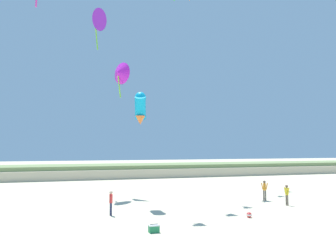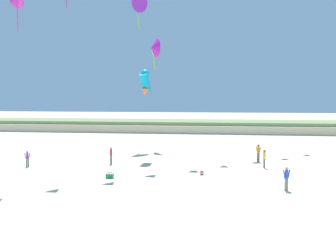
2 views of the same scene
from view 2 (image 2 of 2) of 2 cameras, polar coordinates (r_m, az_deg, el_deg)
name	(u,v)px [view 2 (image 2 of 2)]	position (r m, az deg, el deg)	size (l,w,h in m)	color
ground_plane	(111,205)	(21.98, -9.07, -13.60)	(240.00, 240.00, 0.00)	beige
dune_ridge	(180,126)	(65.84, 1.86, -1.18)	(120.00, 10.58, 1.95)	beige
person_near_left	(111,154)	(34.39, -9.13, -5.65)	(0.23, 0.59, 1.69)	#282D4C
person_near_right	(287,177)	(25.88, 18.48, -8.90)	(0.56, 0.32, 1.67)	gray
person_mid_center	(264,158)	(33.32, 15.20, -6.06)	(0.23, 0.58, 1.66)	#726656
person_far_left	(27,158)	(35.05, -21.63, -5.89)	(0.49, 0.30, 1.48)	#474C56
person_far_right	(258,152)	(36.21, 14.29, -5.20)	(0.49, 0.50, 1.74)	#726656
large_kite_low_lead	(145,81)	(36.29, -3.70, 5.96)	(1.30, 1.78, 2.66)	#0CA7D9
large_kite_mid_trail	(154,48)	(44.47, -2.28, 11.20)	(1.90, 2.37, 3.73)	#C21FC5
large_kite_high_solo	(138,3)	(47.31, -4.85, 17.96)	(2.45, 2.45, 4.50)	purple
beach_cooler	(110,176)	(28.81, -9.32, -9.01)	(0.58, 0.41, 0.46)	#23844C
beach_ball	(202,173)	(29.74, 5.43, -8.64)	(0.36, 0.36, 0.36)	red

